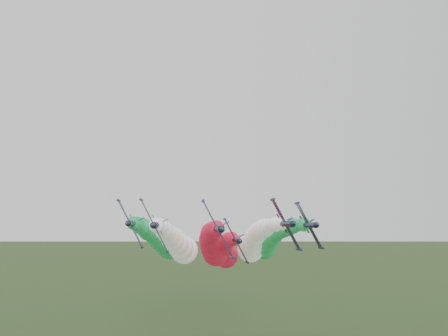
{
  "coord_description": "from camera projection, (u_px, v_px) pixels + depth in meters",
  "views": [
    {
      "loc": [
        -11.72,
        -80.12,
        45.89
      ],
      "look_at": [
        -3.92,
        1.71,
        55.94
      ],
      "focal_mm": 35.0,
      "sensor_mm": 36.0,
      "label": 1
    }
  ],
  "objects": [
    {
      "name": "jet_lead",
      "position": [
        213.0,
        247.0,
        127.79
      ],
      "size": [
        12.75,
        88.86,
        18.48
      ],
      "rotation": [
        0.0,
        1.08,
        0.0
      ],
      "color": "black",
      "rests_on": "ground"
    },
    {
      "name": "jet_inner_left",
      "position": [
        178.0,
        244.0,
        135.08
      ],
      "size": [
        13.1,
        89.22,
        18.84
      ],
      "rotation": [
        0.0,
        1.08,
        0.0
      ],
      "color": "black",
      "rests_on": "ground"
    },
    {
      "name": "jet_inner_right",
      "position": [
        253.0,
        243.0,
        137.8
      ],
      "size": [
        13.07,
        89.19,
        18.8
      ],
      "rotation": [
        0.0,
        1.08,
        0.0
      ],
      "color": "black",
      "rests_on": "ground"
    },
    {
      "name": "jet_outer_left",
      "position": [
        162.0,
        241.0,
        142.08
      ],
      "size": [
        12.54,
        88.66,
        18.28
      ],
      "rotation": [
        0.0,
        1.08,
        0.0
      ],
      "color": "black",
      "rests_on": "ground"
    },
    {
      "name": "jet_outer_right",
      "position": [
        269.0,
        242.0,
        145.33
      ],
      "size": [
        12.42,
        88.54,
        18.16
      ],
      "rotation": [
        0.0,
        1.08,
        0.0
      ],
      "color": "black",
      "rests_on": "ground"
    },
    {
      "name": "jet_trail",
      "position": [
        225.0,
        252.0,
        151.13
      ],
      "size": [
        12.94,
        89.06,
        18.68
      ],
      "rotation": [
        0.0,
        1.08,
        0.0
      ],
      "color": "black",
      "rests_on": "ground"
    }
  ]
}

